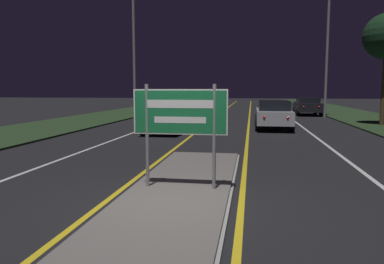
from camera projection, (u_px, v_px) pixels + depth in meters
ground_plane at (174, 202)px, 6.94m from camera, size 160.00×160.00×0.00m
median_island at (180, 190)px, 7.60m from camera, size 2.12×8.58×0.10m
verge_left at (104, 117)px, 28.04m from camera, size 5.00×100.00×0.08m
verge_right at (373, 120)px, 25.07m from camera, size 5.00×100.00×0.08m
centre_line_yellow_left at (220, 114)px, 31.66m from camera, size 0.12×70.00×0.01m
centre_line_yellow_right at (250, 114)px, 31.27m from camera, size 0.12×70.00×0.01m
lane_line_white_left at (186, 114)px, 32.13m from camera, size 0.12×70.00×0.01m
lane_line_white_right at (286, 115)px, 30.81m from camera, size 0.12×70.00×0.01m
edge_line_white_left at (152, 113)px, 32.59m from camera, size 0.10×70.00×0.01m
edge_line_white_right at (324, 115)px, 30.34m from camera, size 0.10×70.00×0.01m
highway_sign at (180, 116)px, 7.43m from camera, size 1.90×0.07×2.09m
streetlight_left_near at (133, 11)px, 24.57m from camera, size 0.54×0.54×11.28m
streetlight_right_near at (328, 29)px, 26.49m from camera, size 0.59×0.59×9.24m
car_receding_0 at (273, 114)px, 19.77m from camera, size 1.89×4.73×1.49m
car_receding_1 at (307, 106)px, 30.06m from camera, size 1.93×4.27×1.44m
car_approaching_0 at (168, 116)px, 18.39m from camera, size 1.86×4.66×1.44m
car_approaching_1 at (159, 107)px, 28.77m from camera, size 1.99×4.67×1.31m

